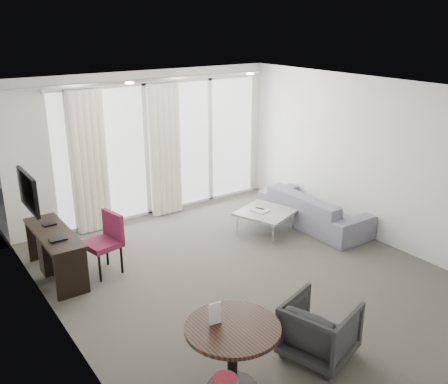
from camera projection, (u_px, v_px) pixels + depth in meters
floor at (248, 278)px, 6.99m from camera, size 5.00×6.00×0.00m
ceiling at (252, 90)px, 6.13m from camera, size 5.00×6.00×0.00m
wall_left at (60, 234)px, 5.22m from camera, size 0.00×6.00×2.60m
wall_right at (375, 161)px, 7.89m from camera, size 0.00×6.00×2.60m
window_panel at (163, 148)px, 9.07m from camera, size 4.00×0.02×2.38m
window_frame at (164, 148)px, 9.06m from camera, size 4.10×0.06×2.44m
curtain_left at (90, 162)px, 8.17m from camera, size 0.60×0.20×2.38m
curtain_right at (165, 150)px, 8.92m from camera, size 0.60×0.20×2.38m
curtain_track at (149, 80)px, 8.37m from camera, size 4.80×0.04×0.04m
downlight_a at (130, 83)px, 6.89m from camera, size 0.12×0.12×0.02m
downlight_b at (250, 74)px, 8.02m from camera, size 0.12×0.12×0.02m
desk at (56, 254)px, 6.93m from camera, size 0.45×1.44×0.67m
tv at (28, 191)px, 6.36m from camera, size 0.05×0.80×0.50m
desk_chair at (102, 245)px, 6.98m from camera, size 0.56×0.54×0.88m
round_table at (232, 359)px, 4.76m from camera, size 1.19×1.19×0.73m
menu_card at (215, 324)px, 4.69m from camera, size 0.12×0.04×0.22m
tub_armchair at (320, 329)px, 5.28m from camera, size 0.88×0.87×0.65m
coffee_table at (265, 222)px, 8.42m from camera, size 1.07×1.07×0.38m
remote at (260, 210)px, 8.44m from camera, size 0.12×0.17×0.02m
magazine at (260, 212)px, 8.38m from camera, size 0.27×0.31×0.02m
sofa at (314, 209)px, 8.66m from camera, size 0.82×2.09×0.61m
terrace_slab at (132, 191)px, 10.67m from camera, size 5.60×3.00×0.12m
rattan_chair_a at (146, 172)px, 10.46m from camera, size 0.64×0.64×0.77m
rattan_chair_b at (170, 156)px, 11.55m from camera, size 0.59×0.59×0.81m
rattan_table at (201, 177)px, 10.47m from camera, size 0.65×0.65×0.54m
balustrade at (105, 151)px, 11.61m from camera, size 5.50×0.06×1.05m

